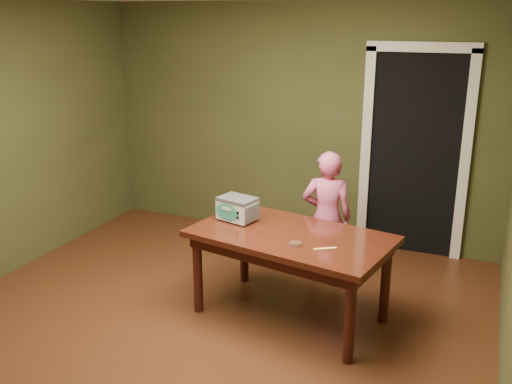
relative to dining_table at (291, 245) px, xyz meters
The scene contains 8 objects.
floor 1.10m from the dining_table, 132.49° to the right, with size 5.00×5.00×0.00m, color #522917.
room_shell 1.38m from the dining_table, 132.49° to the right, with size 4.52×5.02×2.61m.
doorway 2.28m from the dining_table, 71.74° to the left, with size 1.10×0.66×2.25m.
dining_table is the anchor object (origin of this frame).
toy_oven 0.58m from the dining_table, 167.22° to the left, with size 0.37×0.29×0.21m.
baking_pan 0.27m from the dining_table, 61.99° to the right, with size 0.10×0.10×0.02m.
spatula 0.42m from the dining_table, 30.17° to the right, with size 0.18×0.03×0.01m, color #FFF76E.
child 0.80m from the dining_table, 84.32° to the left, with size 0.46×0.31×1.27m, color #DE5B8E.
Camera 1 is at (2.00, -3.44, 2.45)m, focal length 40.00 mm.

